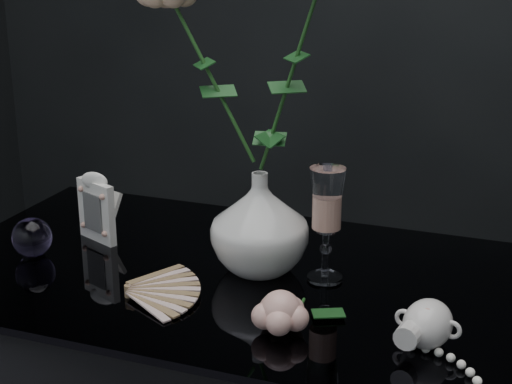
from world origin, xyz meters
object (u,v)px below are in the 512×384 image
at_px(paperweight, 32,237).
at_px(loose_rose, 281,311).
at_px(vase, 260,223).
at_px(picture_frame, 96,206).
at_px(pearl_jar, 428,322).
at_px(wine_glass, 326,225).

relative_size(paperweight, loose_rose, 0.39).
distance_m(vase, paperweight, 0.40).
bearing_deg(picture_frame, paperweight, -100.05).
height_order(loose_rose, pearl_jar, pearl_jar).
relative_size(wine_glass, picture_frame, 1.45).
xyz_separation_m(vase, pearl_jar, (0.29, -0.15, -0.05)).
height_order(vase, paperweight, vase).
distance_m(picture_frame, loose_rose, 0.46).
bearing_deg(vase, picture_frame, 176.06).
bearing_deg(vase, paperweight, -168.29).
bearing_deg(wine_glass, picture_frame, 177.63).
relative_size(vase, loose_rose, 0.95).
xyz_separation_m(paperweight, loose_rose, (0.48, -0.10, -0.00)).
bearing_deg(loose_rose, vase, 123.25).
distance_m(vase, wine_glass, 0.11).
relative_size(picture_frame, paperweight, 1.88).
bearing_deg(vase, wine_glass, 2.18).
height_order(wine_glass, pearl_jar, wine_glass).
xyz_separation_m(wine_glass, picture_frame, (-0.43, 0.02, -0.03)).
relative_size(picture_frame, pearl_jar, 0.54).
height_order(picture_frame, loose_rose, picture_frame).
relative_size(vase, paperweight, 2.45).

